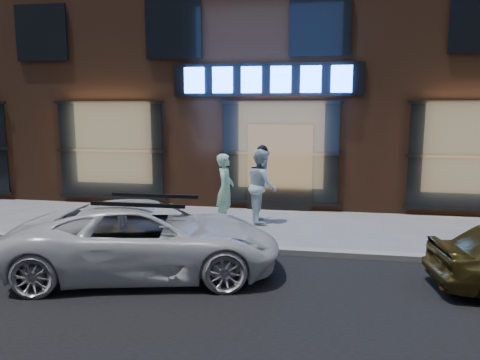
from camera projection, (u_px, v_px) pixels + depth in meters
The scene contains 6 objects.
ground at pixel (262, 253), 9.35m from camera, with size 90.00×90.00×0.00m, color slate.
curb at pixel (262, 250), 9.34m from camera, with size 60.00×0.25×0.12m, color gray.
storefront_building at pixel (291, 41), 16.31m from camera, with size 30.20×8.28×10.30m.
man_bowtie at pixel (225, 189), 11.53m from camera, with size 0.64×0.42×1.74m, color #B1E9BE.
man_cap at pixel (262, 186), 11.68m from camera, with size 0.90×0.70×1.86m, color white.
white_suv at pixel (148, 239), 8.07m from camera, with size 2.10×4.56×1.27m, color silver.
Camera 1 is at (1.11, -8.95, 2.91)m, focal length 35.00 mm.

